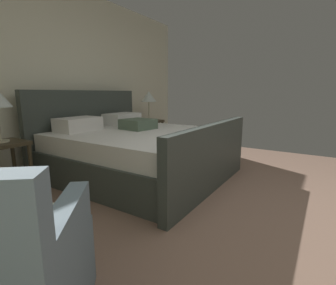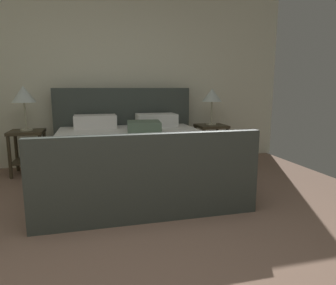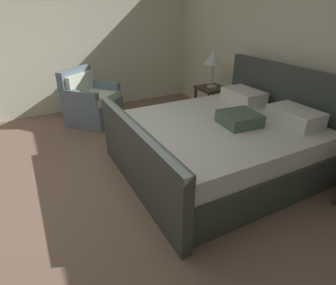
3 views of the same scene
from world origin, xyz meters
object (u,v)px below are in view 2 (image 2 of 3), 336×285
(nightstand_right, at_px, (211,137))
(nightstand_left, at_px, (28,145))
(bed, at_px, (134,156))
(table_lamp_left, at_px, (24,95))
(table_lamp_right, at_px, (212,96))

(nightstand_right, height_order, nightstand_left, same)
(bed, distance_m, table_lamp_left, 1.71)
(table_lamp_right, distance_m, table_lamp_left, 2.66)
(bed, relative_size, nightstand_left, 3.65)
(bed, bearing_deg, table_lamp_left, 149.03)
(nightstand_left, bearing_deg, nightstand_right, -0.17)
(bed, height_order, table_lamp_right, bed)
(bed, bearing_deg, table_lamp_right, 30.76)
(nightstand_right, xyz_separation_m, table_lamp_right, (0.00, 0.00, 0.64))
(bed, bearing_deg, nightstand_right, 30.76)
(table_lamp_right, distance_m, nightstand_left, 2.73)
(nightstand_left, bearing_deg, table_lamp_right, -0.17)
(table_lamp_right, bearing_deg, table_lamp_left, 179.83)
(table_lamp_left, bearing_deg, bed, -30.97)
(bed, height_order, nightstand_right, bed)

